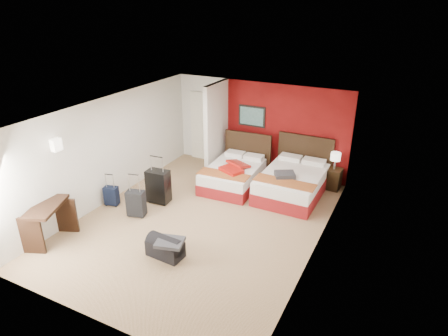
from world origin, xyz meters
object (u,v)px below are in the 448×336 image
Objects in this scene: red_suitcase_open at (235,167)px; nightstand at (333,179)px; suitcase_black at (159,187)px; suitcase_charcoal at (136,204)px; table_lamp at (335,161)px; duffel_bag at (165,248)px; desk at (50,224)px; bed_right at (292,184)px; bed_left at (233,177)px; suitcase_navy at (112,197)px.

red_suitcase_open is 1.46× the size of nightstand.
suitcase_black is 1.35× the size of suitcase_charcoal.
table_lamp reaches higher than red_suitcase_open.
suitcase_charcoal is (-3.63, -3.39, -0.47)m from table_lamp.
table_lamp is at bearing 28.52° from suitcase_charcoal.
desk reaches higher than duffel_bag.
table_lamp is 0.64× the size of duffel_bag.
bed_right is at bearing 28.56° from suitcase_black.
desk reaches higher than bed_left.
desk is at bearing -131.22° from bed_right.
suitcase_black is 1.12m from suitcase_navy.
bed_left is 1.54m from bed_right.
red_suitcase_open reaches higher than nightstand.
bed_right is 3.71× the size of nightstand.
suitcase_navy is 1.73m from desk.
bed_right is 2.54× the size of red_suitcase_open.
suitcase_charcoal is at bearing -137.30° from bed_right.
bed_right is 4.54× the size of table_lamp.
suitcase_black is (-1.21, -1.59, 0.13)m from bed_left.
bed_left is at bearing -156.34° from table_lamp.
bed_left is 4.05× the size of table_lamp.
suitcase_navy is at bearing -149.63° from suitcase_black.
nightstand is 4.43m from suitcase_black.
bed_right is 3.78m from suitcase_charcoal.
bed_left is 0.35m from red_suitcase_open.
red_suitcase_open is 3.24m from duffel_bag.
table_lamp reaches higher than suitcase_navy.
suitcase_charcoal is at bearing -137.02° from table_lamp.
table_lamp is (0.83, 0.85, 0.46)m from bed_right.
nightstand is at bearing 28.52° from suitcase_charcoal.
nightstand is 5.53m from suitcase_navy.
table_lamp is at bearing 31.91° from suitcase_black.
bed_right reaches higher than suitcase_charcoal.
red_suitcase_open is 1.14× the size of duffel_bag.
red_suitcase_open is 4.46m from desk.
suitcase_charcoal is (-1.38, -2.25, -0.30)m from red_suitcase_open.
suitcase_charcoal is (-1.28, -2.35, 0.02)m from bed_left.
red_suitcase_open is at bearing -47.97° from bed_left.
nightstand is (2.36, 1.03, 0.00)m from bed_left.
suitcase_charcoal reaches higher than suitcase_navy.
suitcase_black is 0.79× the size of desk.
suitcase_navy is at bearing 66.21° from desk.
red_suitcase_open reaches higher than duffel_bag.
duffel_bag is at bearing -40.05° from suitcase_navy.
nightstand is (2.26, 1.13, -0.32)m from red_suitcase_open.
nightstand is at bearing 0.00° from table_lamp.
bed_left is 1.80× the size of desk.
bed_right is 4.37m from suitcase_navy.
table_lamp reaches higher than suitcase_charcoal.
duffel_bag is (2.28, -1.09, -0.05)m from suitcase_navy.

